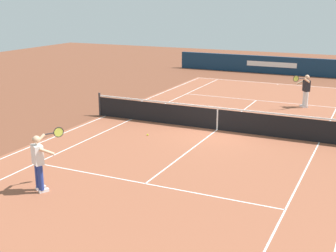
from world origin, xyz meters
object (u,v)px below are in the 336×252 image
Objects in this scene: tennis_player_near at (39,160)px; tennis_net at (217,118)px; tennis_ball at (148,135)px; tennis_player_far at (306,89)px.

tennis_net is at bearing 163.27° from tennis_player_near.
tennis_player_near is 6.21m from tennis_ball.
tennis_player_far is at bearing 155.87° from tennis_net.
tennis_player_far reaches higher than tennis_ball.
tennis_player_far is at bearing 160.10° from tennis_player_near.
tennis_player_near is at bearing -16.73° from tennis_net.
tennis_net is 3.03m from tennis_ball.
tennis_player_far is 9.23m from tennis_ball.
tennis_net reaches higher than tennis_ball.
tennis_player_far is (-5.82, 2.61, 0.44)m from tennis_net.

